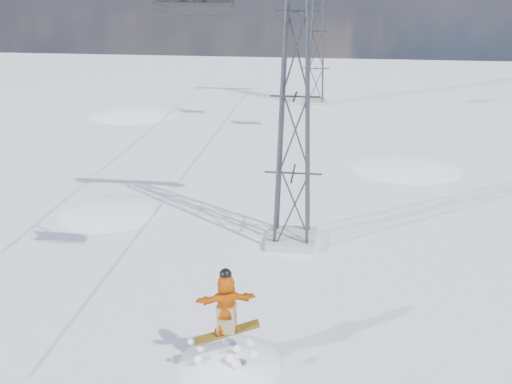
{
  "coord_description": "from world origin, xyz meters",
  "views": [
    {
      "loc": [
        1.99,
        -11.23,
        9.3
      ],
      "look_at": [
        0.05,
        3.56,
        3.66
      ],
      "focal_mm": 40.0,
      "sensor_mm": 36.0,
      "label": 1
    }
  ],
  "objects": [
    {
      "name": "lift_tower_far",
      "position": [
        0.8,
        33.0,
        5.47
      ],
      "size": [
        5.2,
        1.8,
        11.43
      ],
      "color": "#999999",
      "rests_on": "ground"
    },
    {
      "name": "ground",
      "position": [
        0.0,
        0.0,
        0.0
      ],
      "size": [
        120.0,
        120.0,
        0.0
      ],
      "primitive_type": "plane",
      "color": "white",
      "rests_on": "ground"
    },
    {
      "name": "snow_terrain",
      "position": [
        -4.77,
        21.24,
        -9.59
      ],
      "size": [
        39.0,
        37.0,
        22.0
      ],
      "color": "white",
      "rests_on": "ground"
    },
    {
      "name": "lift_tower_near",
      "position": [
        0.8,
        8.0,
        5.47
      ],
      "size": [
        5.2,
        1.8,
        11.43
      ],
      "color": "#999999",
      "rests_on": "ground"
    }
  ]
}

